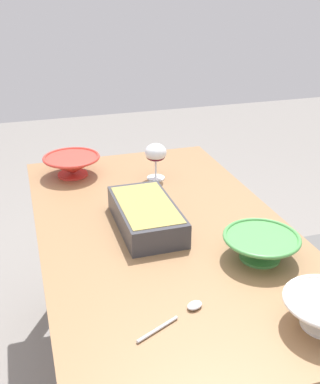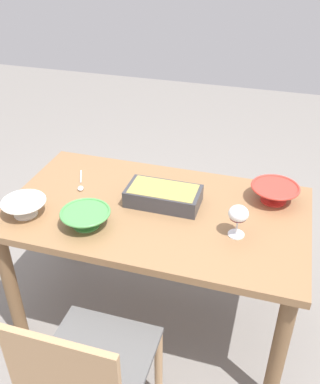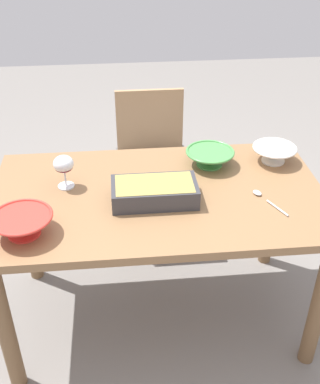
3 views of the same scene
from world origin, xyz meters
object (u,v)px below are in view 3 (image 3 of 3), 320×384
object	(u,v)px
small_bowl	(23,224)
chair	(152,157)
dining_table	(158,213)
wine_glass	(64,166)
serving_bowl	(210,157)
mixing_bowl	(274,153)
casserole_dish	(154,191)
serving_spoon	(263,197)

from	to	relation	value
small_bowl	chair	bearing A→B (deg)	-119.56
dining_table	chair	xyz separation A→B (m)	(-0.03, -0.77, -0.15)
dining_table	small_bowl	world-z (taller)	small_bowl
wine_glass	serving_bowl	xyz separation A→B (m)	(-0.66, -0.12, -0.06)
mixing_bowl	small_bowl	xyz separation A→B (m)	(1.10, 0.45, 0.00)
chair	wine_glass	size ratio (longest dim) A/B	5.65
casserole_dish	serving_bowl	size ratio (longest dim) A/B	1.56
chair	casserole_dish	distance (m)	0.88
serving_bowl	casserole_dish	bearing A→B (deg)	43.68
mixing_bowl	serving_spoon	world-z (taller)	mixing_bowl
wine_glass	serving_bowl	size ratio (longest dim) A/B	0.67
chair	serving_bowl	size ratio (longest dim) A/B	3.76
chair	small_bowl	world-z (taller)	chair
dining_table	serving_spoon	distance (m)	0.46
serving_bowl	serving_spoon	xyz separation A→B (m)	(-0.17, 0.30, -0.04)
dining_table	small_bowl	size ratio (longest dim) A/B	6.12
casserole_dish	serving_spoon	bearing A→B (deg)	176.11
dining_table	small_bowl	distance (m)	0.60
mixing_bowl	casserole_dish	bearing A→B (deg)	24.95
casserole_dish	serving_spoon	xyz separation A→B (m)	(-0.46, 0.03, -0.04)
chair	casserole_dish	bearing A→B (deg)	86.19
chair	serving_spoon	world-z (taller)	chair
casserole_dish	serving_bowl	bearing A→B (deg)	-136.32
dining_table	serving_bowl	size ratio (longest dim) A/B	6.32
chair	wine_glass	xyz separation A→B (m)	(0.43, 0.67, 0.36)
wine_glass	small_bowl	xyz separation A→B (m)	(0.14, 0.32, -0.06)
mixing_bowl	dining_table	bearing A→B (deg)	21.15
dining_table	mixing_bowl	size ratio (longest dim) A/B	6.92
dining_table	mixing_bowl	distance (m)	0.63
wine_glass	serving_spoon	xyz separation A→B (m)	(-0.83, 0.18, -0.10)
casserole_dish	mixing_bowl	distance (m)	0.65
chair	serving_spoon	bearing A→B (deg)	115.23
wine_glass	mixing_bowl	size ratio (longest dim) A/B	0.73
wine_glass	small_bowl	distance (m)	0.35
mixing_bowl	serving_bowl	xyz separation A→B (m)	(0.31, 0.00, -0.00)
casserole_dish	serving_bowl	distance (m)	0.39
casserole_dish	mixing_bowl	bearing A→B (deg)	-155.05
wine_glass	serving_bowl	bearing A→B (deg)	-169.30
small_bowl	serving_spoon	xyz separation A→B (m)	(-0.97, -0.14, -0.04)
small_bowl	serving_spoon	bearing A→B (deg)	-171.47
mixing_bowl	serving_bowl	world-z (taller)	mixing_bowl
chair	casserole_dish	world-z (taller)	chair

